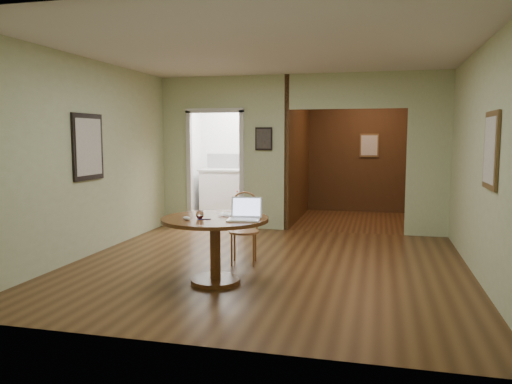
% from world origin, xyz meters
% --- Properties ---
extents(floor, '(5.00, 5.00, 0.00)m').
position_xyz_m(floor, '(0.00, 0.00, 0.00)').
color(floor, '#432813').
rests_on(floor, ground).
extents(room_shell, '(5.20, 7.50, 5.00)m').
position_xyz_m(room_shell, '(-0.47, 3.10, 1.29)').
color(room_shell, silver).
rests_on(room_shell, ground).
extents(dining_table, '(1.19, 1.19, 0.74)m').
position_xyz_m(dining_table, '(-0.39, -0.84, 0.55)').
color(dining_table, brown).
rests_on(dining_table, ground).
extents(chair, '(0.45, 0.45, 0.93)m').
position_xyz_m(chair, '(-0.31, 0.12, 0.52)').
color(chair, '#9D6537').
rests_on(chair, ground).
extents(open_laptop, '(0.37, 0.33, 0.24)m').
position_xyz_m(open_laptop, '(-0.03, -0.90, 0.81)').
color(open_laptop, white).
rests_on(open_laptop, dining_table).
extents(closed_laptop, '(0.36, 0.26, 0.03)m').
position_xyz_m(closed_laptop, '(-0.24, -0.73, 0.76)').
color(closed_laptop, silver).
rests_on(closed_laptop, dining_table).
extents(mouse, '(0.11, 0.09, 0.04)m').
position_xyz_m(mouse, '(-0.63, -1.08, 0.77)').
color(mouse, white).
rests_on(mouse, dining_table).
extents(wine_glass, '(0.09, 0.09, 0.10)m').
position_xyz_m(wine_glass, '(-0.52, -0.97, 0.79)').
color(wine_glass, white).
rests_on(wine_glass, dining_table).
extents(pen, '(0.13, 0.07, 0.01)m').
position_xyz_m(pen, '(-0.46, -1.00, 0.75)').
color(pen, '#0C105A').
rests_on(pen, dining_table).
extents(kitchen_cabinet, '(2.06, 0.60, 0.94)m').
position_xyz_m(kitchen_cabinet, '(-1.35, 4.20, 0.47)').
color(kitchen_cabinet, white).
rests_on(kitchen_cabinet, ground).
extents(grocery_bag, '(0.39, 0.35, 0.34)m').
position_xyz_m(grocery_bag, '(-0.55, 4.20, 1.11)').
color(grocery_bag, tan).
rests_on(grocery_bag, kitchen_cabinet).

